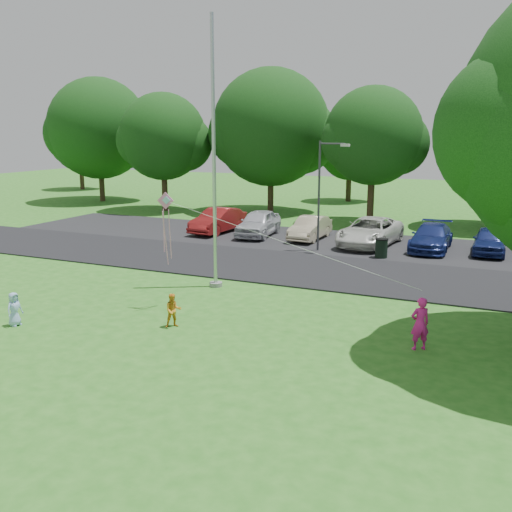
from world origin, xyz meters
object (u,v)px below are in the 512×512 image
at_px(flagpole, 214,179).
at_px(trash_can, 381,249).
at_px(kite, 173,216).
at_px(street_lamp, 323,186).
at_px(child_blue, 14,309).
at_px(child_yellow, 173,310).
at_px(woman, 420,324).

xyz_separation_m(flagpole, trash_can, (4.84, 7.51, -3.68)).
xyz_separation_m(flagpole, kite, (0.08, -3.06, -0.99)).
xyz_separation_m(street_lamp, trash_can, (3.06, -0.42, -2.79)).
relative_size(child_blue, kite, 0.12).
distance_m(child_yellow, kite, 3.24).
height_order(woman, child_yellow, woman).
bearing_deg(trash_can, street_lamp, 172.11).
bearing_deg(woman, trash_can, -107.58).
distance_m(street_lamp, child_blue, 15.70).
xyz_separation_m(flagpole, street_lamp, (1.78, 7.93, -0.89)).
xyz_separation_m(trash_can, kite, (-4.76, -10.57, 2.69)).
relative_size(child_yellow, kite, 0.12).
height_order(flagpole, woman, flagpole).
bearing_deg(flagpole, child_yellow, -77.81).
bearing_deg(street_lamp, kite, -94.81).
distance_m(flagpole, trash_can, 9.66).
height_order(woman, child_blue, woman).
bearing_deg(child_blue, woman, -69.81).
xyz_separation_m(woman, child_blue, (-11.74, -3.05, -0.22)).
xyz_separation_m(trash_can, child_yellow, (-3.83, -12.20, 0.04)).
height_order(woman, kite, kite).
xyz_separation_m(child_yellow, child_blue, (-4.55, -1.89, 0.00)).
bearing_deg(woman, flagpole, -57.79).
height_order(trash_can, woman, woman).
distance_m(trash_can, kite, 11.90).
height_order(child_yellow, kite, kite).
bearing_deg(child_yellow, trash_can, 32.07).
bearing_deg(street_lamp, trash_can, -3.90).
bearing_deg(kite, flagpole, 78.31).
xyz_separation_m(street_lamp, kite, (-1.70, -10.99, -0.10)).
relative_size(flagpole, woman, 6.69).
relative_size(woman, child_blue, 1.40).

